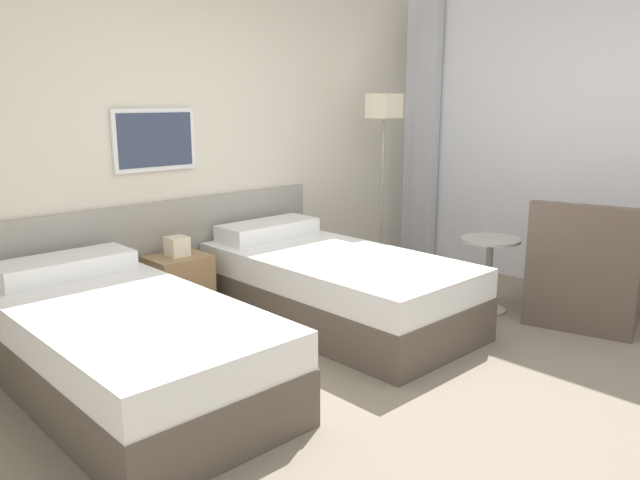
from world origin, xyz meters
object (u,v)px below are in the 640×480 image
object	(u,v)px
nightstand	(179,287)
floor_lamp	(384,125)
bed_near_door	(124,346)
side_table	(489,260)
bed_near_window	(334,286)
armchair	(586,281)

from	to	relation	value
nightstand	floor_lamp	bearing A→B (deg)	-4.87
nightstand	floor_lamp	world-z (taller)	floor_lamp
bed_near_door	side_table	distance (m)	2.72
bed_near_window	side_table	distance (m)	1.21
bed_near_door	side_table	world-z (taller)	bed_near_door
nightstand	bed_near_door	bearing A→B (deg)	-136.33
bed_near_window	bed_near_door	bearing A→B (deg)	180.00
nightstand	side_table	distance (m)	2.32
bed_near_window	floor_lamp	distance (m)	1.75
nightstand	armchair	distance (m)	2.97
bed_near_door	bed_near_window	world-z (taller)	same
side_table	armchair	xyz separation A→B (m)	(0.37, -0.59, -0.11)
bed_near_door	floor_lamp	world-z (taller)	floor_lamp
nightstand	side_table	world-z (taller)	nightstand
bed_near_window	side_table	xyz separation A→B (m)	(1.01, -0.65, 0.14)
side_table	bed_near_door	bearing A→B (deg)	166.15
bed_near_window	nightstand	bearing A→B (deg)	136.33
bed_near_door	armchair	size ratio (longest dim) A/B	2.04
bed_near_door	nightstand	bearing A→B (deg)	43.67
nightstand	armchair	bearing A→B (deg)	-42.58
side_table	nightstand	bearing A→B (deg)	141.99
armchair	floor_lamp	bearing A→B (deg)	-10.12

